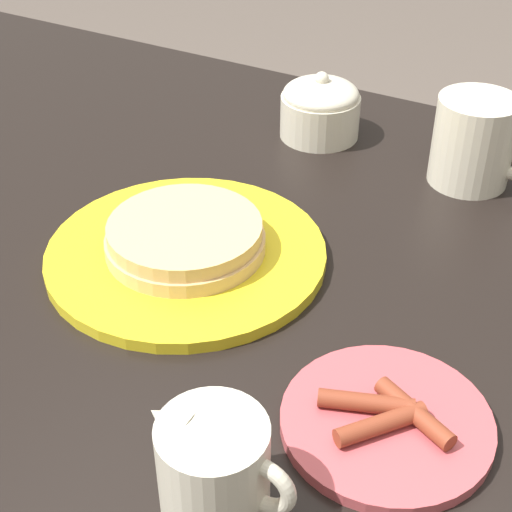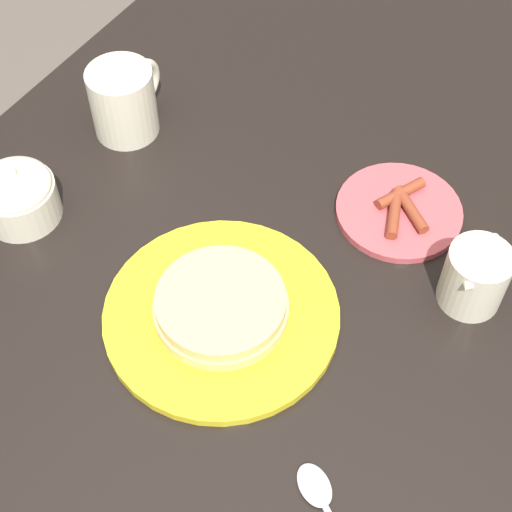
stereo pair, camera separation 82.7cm
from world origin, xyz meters
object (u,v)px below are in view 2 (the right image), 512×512
at_px(pancake_plate, 221,311).
at_px(spoon, 327,511).
at_px(side_plate_bacon, 399,210).
at_px(creamer_pitcher, 475,277).
at_px(sugar_bowl, 18,195).
at_px(coffee_mug, 125,100).

xyz_separation_m(pancake_plate, spoon, (-0.13, -0.21, -0.01)).
height_order(side_plate_bacon, creamer_pitcher, creamer_pitcher).
bearing_deg(creamer_pitcher, sugar_bowl, 108.03).
height_order(pancake_plate, sugar_bowl, sugar_bowl).
bearing_deg(coffee_mug, side_plate_bacon, -82.47).
bearing_deg(sugar_bowl, coffee_mug, -5.51).
height_order(pancake_plate, side_plate_bacon, pancake_plate).
height_order(pancake_plate, coffee_mug, coffee_mug).
xyz_separation_m(creamer_pitcher, sugar_bowl, (-0.17, 0.52, -0.00)).
xyz_separation_m(side_plate_bacon, sugar_bowl, (-0.24, 0.40, 0.03)).
xyz_separation_m(coffee_mug, spoon, (-0.33, -0.48, -0.05)).
height_order(side_plate_bacon, spoon, side_plate_bacon).
distance_m(coffee_mug, sugar_bowl, 0.19).
distance_m(pancake_plate, coffee_mug, 0.34).
bearing_deg(pancake_plate, creamer_pitcher, -53.08).
distance_m(side_plate_bacon, sugar_bowl, 0.47).
height_order(side_plate_bacon, coffee_mug, coffee_mug).
bearing_deg(pancake_plate, spoon, -122.83).
relative_size(pancake_plate, creamer_pitcher, 2.46).
bearing_deg(side_plate_bacon, coffee_mug, 97.53).
height_order(creamer_pitcher, spoon, creamer_pitcher).
height_order(coffee_mug, creamer_pitcher, coffee_mug).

